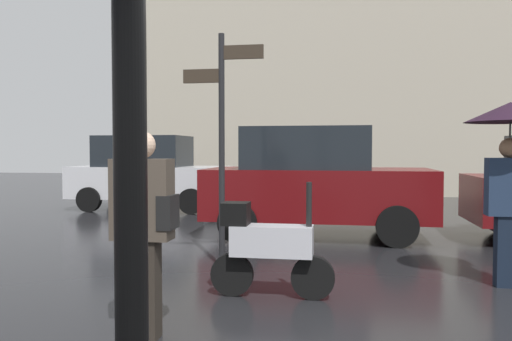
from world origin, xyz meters
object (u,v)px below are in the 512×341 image
object	(u,v)px
parked_scooter	(268,246)
parked_car_right	(315,181)
pedestrian_with_umbrella	(510,144)
pedestrian_with_bag	(144,222)
street_signpost	(222,127)
parked_car_left	(149,173)

from	to	relation	value
parked_scooter	parked_car_right	world-z (taller)	parked_car_right
pedestrian_with_umbrella	parked_scooter	bearing A→B (deg)	141.19
pedestrian_with_umbrella	parked_scooter	world-z (taller)	pedestrian_with_umbrella
pedestrian_with_bag	parked_scooter	distance (m)	1.64
pedestrian_with_umbrella	parked_scooter	xyz separation A→B (m)	(-2.65, -0.87, -1.09)
parked_scooter	parked_car_right	size ratio (longest dim) A/B	0.33
parked_car_right	street_signpost	bearing A→B (deg)	85.32
pedestrian_with_umbrella	pedestrian_with_bag	distance (m)	4.19
parked_scooter	parked_car_left	size ratio (longest dim) A/B	0.32
pedestrian_with_umbrella	pedestrian_with_bag	xyz separation A→B (m)	(-3.50, -2.21, -0.66)
pedestrian_with_bag	parked_car_left	world-z (taller)	parked_car_left
street_signpost	parked_scooter	bearing A→B (deg)	-58.13
pedestrian_with_umbrella	parked_car_left	distance (m)	9.62
parked_car_left	parked_car_right	xyz separation A→B (m)	(4.55, -3.50, 0.03)
pedestrian_with_umbrella	parked_scooter	distance (m)	3.00
pedestrian_with_bag	street_signpost	world-z (taller)	street_signpost
parked_scooter	street_signpost	world-z (taller)	street_signpost
parked_scooter	parked_car_right	bearing A→B (deg)	95.10
pedestrian_with_umbrella	street_signpost	xyz separation A→B (m)	(-3.45, 0.41, 0.23)
pedestrian_with_umbrella	parked_car_left	bearing A→B (deg)	79.02
pedestrian_with_bag	parked_scooter	bearing A→B (deg)	168.98
pedestrian_with_bag	parked_car_left	bearing A→B (deg)	-137.61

